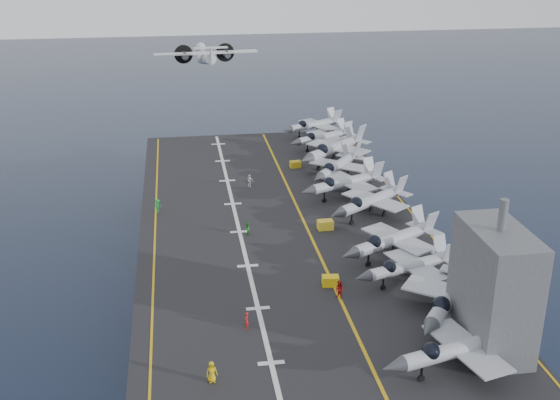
{
  "coord_description": "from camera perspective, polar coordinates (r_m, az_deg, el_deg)",
  "views": [
    {
      "loc": [
        -13.41,
        -84.11,
        48.08
      ],
      "look_at": [
        0.0,
        4.0,
        13.0
      ],
      "focal_mm": 45.0,
      "sensor_mm": 36.0,
      "label": 1
    }
  ],
  "objects": [
    {
      "name": "hull",
      "position": [
        95.45,
        0.36,
        -5.35
      ],
      "size": [
        36.0,
        90.0,
        10.0
      ],
      "primitive_type": "cube",
      "color": "#56595E",
      "rests_on": "ground"
    },
    {
      "name": "crew_0",
      "position": [
        63.76,
        -5.57,
        -13.73
      ],
      "size": [
        1.34,
        1.01,
        2.03
      ],
      "primitive_type": "imported",
      "color": "gold",
      "rests_on": "flight_deck"
    },
    {
      "name": "deck_edge_port",
      "position": [
        92.23,
        -10.13,
        -2.97
      ],
      "size": [
        0.25,
        90.0,
        0.02
      ],
      "primitive_type": "cube",
      "color": "gold",
      "rests_on": "flight_deck"
    },
    {
      "name": "fighter_jet_5",
      "position": [
        103.69,
        5.4,
        1.52
      ],
      "size": [
        16.71,
        14.32,
        4.9
      ],
      "primitive_type": null,
      "color": "#9EA4AD",
      "rests_on": "flight_deck"
    },
    {
      "name": "landing_centerline",
      "position": [
        92.46,
        -3.31,
        -2.59
      ],
      "size": [
        0.5,
        90.0,
        0.02
      ],
      "primitive_type": "cube",
      "color": "silver",
      "rests_on": "flight_deck"
    },
    {
      "name": "fighter_jet_6",
      "position": [
        110.76,
        4.7,
        2.87
      ],
      "size": [
        16.17,
        16.99,
        4.92
      ],
      "primitive_type": null,
      "color": "#97A0A7",
      "rests_on": "flight_deck"
    },
    {
      "name": "crew_2",
      "position": [
        91.22,
        -2.71,
        -2.34
      ],
      "size": [
        0.92,
        1.18,
        1.75
      ],
      "primitive_type": "imported",
      "color": "#25852A",
      "rests_on": "flight_deck"
    },
    {
      "name": "transport_plane",
      "position": [
        142.85,
        -6.02,
        11.33
      ],
      "size": [
        21.87,
        15.99,
        4.87
      ],
      "primitive_type": null,
      "color": "silver"
    },
    {
      "name": "foul_line",
      "position": [
        93.61,
        2.19,
        -2.26
      ],
      "size": [
        0.35,
        90.0,
        0.02
      ],
      "primitive_type": "cube",
      "color": "gold",
      "rests_on": "flight_deck"
    },
    {
      "name": "crew_7",
      "position": [
        76.37,
        4.84,
        -7.28
      ],
      "size": [
        1.35,
        1.49,
        2.06
      ],
      "primitive_type": "imported",
      "color": "#B21919",
      "rests_on": "flight_deck"
    },
    {
      "name": "fighter_jet_4",
      "position": [
        96.98,
        7.43,
        0.02
      ],
      "size": [
        17.23,
        16.02,
        4.98
      ],
      "primitive_type": null,
      "color": "gray",
      "rests_on": "flight_deck"
    },
    {
      "name": "crew_4",
      "position": [
        107.63,
        -2.48,
        1.56
      ],
      "size": [
        1.49,
        1.33,
        2.07
      ],
      "primitive_type": "imported",
      "color": "silver",
      "rests_on": "flight_deck"
    },
    {
      "name": "crew_1",
      "position": [
        70.84,
        -2.75,
        -9.78
      ],
      "size": [
        1.06,
        1.3,
        1.88
      ],
      "primitive_type": "imported",
      "color": "#B21919",
      "rests_on": "flight_deck"
    },
    {
      "name": "crew_3",
      "position": [
        99.53,
        -9.92,
        -0.48
      ],
      "size": [
        1.41,
        1.41,
        1.99
      ],
      "primitive_type": "imported",
      "color": "#1A7F30",
      "rests_on": "flight_deck"
    },
    {
      "name": "island_superstructure",
      "position": [
        68.16,
        17.11,
        -5.83
      ],
      "size": [
        5.0,
        10.0,
        15.0
      ],
      "primitive_type": null,
      "color": "#56595E",
      "rests_on": "flight_deck"
    },
    {
      "name": "fighter_jet_3",
      "position": [
        85.53,
        9.21,
        -3.09
      ],
      "size": [
        17.3,
        15.26,
        5.03
      ],
      "primitive_type": null,
      "color": "gray",
      "rests_on": "flight_deck"
    },
    {
      "name": "tow_cart_c",
      "position": [
        116.73,
        1.26,
        2.92
      ],
      "size": [
        1.93,
        1.42,
        1.06
      ],
      "primitive_type": null,
      "color": "gold",
      "rests_on": "flight_deck"
    },
    {
      "name": "fighter_jet_0",
      "position": [
        66.05,
        14.4,
        -11.51
      ],
      "size": [
        16.09,
        12.73,
        4.91
      ],
      "primitive_type": null,
      "color": "gray",
      "rests_on": "flight_deck"
    },
    {
      "name": "tow_cart_b",
      "position": [
        93.1,
        3.7,
        -2.03
      ],
      "size": [
        2.07,
        1.38,
        1.22
      ],
      "primitive_type": null,
      "color": "yellow",
      "rests_on": "flight_deck"
    },
    {
      "name": "fighter_jet_1",
      "position": [
        74.11,
        13.69,
        -7.43
      ],
      "size": [
        17.1,
        18.06,
        5.23
      ],
      "primitive_type": null,
      "color": "#949BA4",
      "rests_on": "flight_deck"
    },
    {
      "name": "fighter_jet_2",
      "position": [
        80.01,
        10.58,
        -5.2
      ],
      "size": [
        14.88,
        12.04,
        4.48
      ],
      "primitive_type": null,
      "color": "gray",
      "rests_on": "flight_deck"
    },
    {
      "name": "fighter_jet_8",
      "position": [
        126.62,
        3.58,
        5.21
      ],
      "size": [
        15.65,
        13.63,
        4.56
      ],
      "primitive_type": null,
      "color": "#9EA8AE",
      "rests_on": "flight_deck"
    },
    {
      "name": "tow_cart_a",
      "position": [
        79.09,
        4.12,
        -6.57
      ],
      "size": [
        2.0,
        1.43,
        1.12
      ],
      "primitive_type": null,
      "color": "yellow",
      "rests_on": "flight_deck"
    },
    {
      "name": "ground",
      "position": [
        97.81,
        0.36,
        -7.96
      ],
      "size": [
        500.0,
        500.0,
        0.0
      ],
      "primitive_type": "plane",
      "color": "#142135",
      "rests_on": "ground"
    },
    {
      "name": "flight_deck",
      "position": [
        93.22,
        0.37,
        -2.49
      ],
      "size": [
        38.0,
        92.0,
        0.4
      ],
      "primitive_type": "cube",
      "color": "black",
      "rests_on": "hull"
    },
    {
      "name": "fighter_jet_9",
      "position": [
        134.5,
        2.84,
        6.2
      ],
      "size": [
        15.65,
        13.63,
        4.56
      ],
      "primitive_type": null,
      "color": "#9EA8AE",
      "rests_on": "flight_deck"
    },
    {
      "name": "fighter_jet_7",
      "position": [
        118.45,
        4.49,
        4.31
      ],
      "size": [
        19.42,
        19.0,
        5.67
      ],
      "primitive_type": null,
      "color": "gray",
      "rests_on": "flight_deck"
    },
    {
      "name": "deck_edge_stbd",
      "position": [
        97.53,
        11.17,
        -1.66
      ],
      "size": [
        0.25,
        90.0,
        0.02
      ],
      "primitive_type": "cube",
      "color": "gold",
      "rests_on": "flight_deck"
    }
  ]
}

